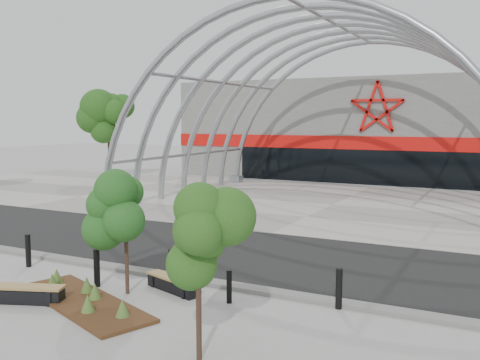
{
  "coord_description": "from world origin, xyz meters",
  "views": [
    {
      "loc": [
        8.89,
        -13.42,
        4.81
      ],
      "look_at": [
        0.0,
        4.0,
        2.6
      ],
      "focal_mm": 40.0,
      "sensor_mm": 36.0,
      "label": 1
    }
  ],
  "objects": [
    {
      "name": "bg_tree_0",
      "position": [
        -20.0,
        20.0,
        4.64
      ],
      "size": [
        3.0,
        3.0,
        6.45
      ],
      "color": "#2F2115",
      "rests_on": "ground"
    },
    {
      "name": "kerb",
      "position": [
        0.0,
        -0.25,
        0.06
      ],
      "size": [
        60.0,
        0.5,
        0.12
      ],
      "primitive_type": "cube",
      "color": "slate",
      "rests_on": "ground"
    },
    {
      "name": "planting_bed",
      "position": [
        -1.0,
        -3.15,
        0.13
      ],
      "size": [
        5.18,
        3.22,
        0.52
      ],
      "color": "#402513",
      "rests_on": "ground"
    },
    {
      "name": "bollard_2",
      "position": [
        -1.63,
        -1.91,
        0.55
      ],
      "size": [
        0.18,
        0.18,
        1.11
      ],
      "primitive_type": "cylinder",
      "color": "black",
      "rests_on": "ground"
    },
    {
      "name": "bench_0",
      "position": [
        -2.43,
        -3.86,
        0.23
      ],
      "size": [
        2.25,
        1.24,
        0.47
      ],
      "color": "black",
      "rests_on": "ground"
    },
    {
      "name": "bollard_4",
      "position": [
        5.14,
        -0.51,
        0.53
      ],
      "size": [
        0.17,
        0.17,
        1.06
      ],
      "primitive_type": "cylinder",
      "color": "black",
      "rests_on": "ground"
    },
    {
      "name": "bollard_1",
      "position": [
        -0.19,
        -0.26,
        0.45
      ],
      "size": [
        0.14,
        0.14,
        0.9
      ],
      "primitive_type": "cylinder",
      "color": "black",
      "rests_on": "ground"
    },
    {
      "name": "street_tree_0",
      "position": [
        -0.45,
        -2.01,
        2.42
      ],
      "size": [
        1.48,
        1.48,
        3.37
      ],
      "color": "#332019",
      "rests_on": "ground"
    },
    {
      "name": "forecourt",
      "position": [
        0.0,
        15.5,
        0.02
      ],
      "size": [
        60.0,
        17.0,
        0.04
      ],
      "primitive_type": "cube",
      "color": "gray",
      "rests_on": "ground"
    },
    {
      "name": "bollard_3",
      "position": [
        2.43,
        -1.4,
        0.44
      ],
      "size": [
        0.14,
        0.14,
        0.89
      ],
      "primitive_type": "cylinder",
      "color": "black",
      "rests_on": "ground"
    },
    {
      "name": "vault_canopy",
      "position": [
        0.0,
        15.5,
        0.02
      ],
      "size": [
        20.8,
        15.8,
        20.36
      ],
      "color": "#9B9FA6",
      "rests_on": "ground"
    },
    {
      "name": "bench_1",
      "position": [
        0.56,
        -1.28,
        0.2
      ],
      "size": [
        1.98,
        1.02,
        0.41
      ],
      "color": "black",
      "rests_on": "ground"
    },
    {
      "name": "road",
      "position": [
        0.0,
        3.5,
        0.01
      ],
      "size": [
        140.0,
        7.0,
        0.02
      ],
      "primitive_type": "cube",
      "color": "black",
      "rests_on": "ground"
    },
    {
      "name": "ground",
      "position": [
        0.0,
        0.0,
        0.0
      ],
      "size": [
        140.0,
        140.0,
        0.0
      ],
      "primitive_type": "plane",
      "color": "#999994",
      "rests_on": "ground"
    },
    {
      "name": "arena_building",
      "position": [
        0.0,
        33.45,
        3.99
      ],
      "size": [
        34.0,
        15.24,
        8.0
      ],
      "color": "slate",
      "rests_on": "ground"
    },
    {
      "name": "street_tree_1",
      "position": [
        3.48,
        -4.64,
        2.4
      ],
      "size": [
        1.41,
        1.41,
        3.34
      ],
      "color": "black",
      "rests_on": "ground"
    },
    {
      "name": "bollard_0",
      "position": [
        -5.09,
        -1.32,
        0.54
      ],
      "size": [
        0.17,
        0.17,
        1.08
      ],
      "primitive_type": "cylinder",
      "color": "black",
      "rests_on": "ground"
    }
  ]
}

